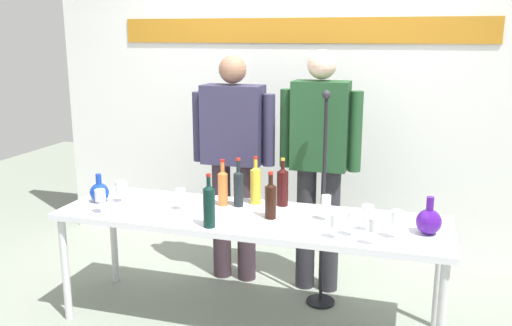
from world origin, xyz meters
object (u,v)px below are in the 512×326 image
(decanter_blue_right, at_px, (429,221))
(wine_glass_right_3, at_px, (374,225))
(presenter_left, at_px, (233,154))
(wine_glass_right_5, at_px, (336,222))
(wine_bottle_0, at_px, (223,186))
(wine_bottle_4, at_px, (283,186))
(display_table, at_px, (249,223))
(wine_glass_right_4, at_px, (368,213))
(wine_glass_right_2, at_px, (326,203))
(wine_bottle_5, at_px, (209,205))
(wine_glass_right_0, at_px, (352,220))
(presenter_right, at_px, (320,157))
(wine_glass_left_0, at_px, (100,196))
(wine_bottle_3, at_px, (256,184))
(wine_glass_left_2, at_px, (180,194))
(microphone_stand, at_px, (322,236))
(decanter_blue_left, at_px, (99,192))
(wine_bottle_1, at_px, (271,199))
(wine_glass_right_1, at_px, (397,219))
(wine_glass_left_1, at_px, (121,187))
(wine_bottle_2, at_px, (238,187))

(decanter_blue_right, xyz_separation_m, wine_glass_right_3, (-0.28, -0.27, 0.04))
(presenter_left, distance_m, wine_glass_right_5, 1.28)
(decanter_blue_right, height_order, wine_bottle_0, wine_bottle_0)
(wine_bottle_4, bearing_deg, display_table, -120.37)
(wine_bottle_0, bearing_deg, wine_glass_right_4, -12.44)
(wine_glass_right_2, bearing_deg, wine_bottle_5, -153.83)
(wine_glass_right_0, bearing_deg, wine_bottle_0, 159.92)
(wine_glass_right_0, distance_m, wine_glass_right_5, 0.11)
(presenter_right, distance_m, wine_bottle_5, 1.04)
(wine_glass_left_0, xyz_separation_m, wine_glass_right_5, (1.49, -0.01, -0.02))
(display_table, bearing_deg, wine_bottle_0, 147.33)
(wine_bottle_3, bearing_deg, wine_glass_right_2, -21.94)
(wine_glass_left_2, bearing_deg, wine_bottle_5, -39.79)
(wine_glass_right_4, bearing_deg, wine_glass_left_0, -174.15)
(wine_glass_right_2, xyz_separation_m, microphone_stand, (-0.08, 0.36, -0.35))
(decanter_blue_left, distance_m, wine_bottle_5, 0.93)
(wine_glass_left_0, xyz_separation_m, wine_glass_right_2, (1.39, 0.28, -0.00))
(wine_bottle_0, height_order, wine_glass_left_0, wine_bottle_0)
(decanter_blue_right, bearing_deg, display_table, 178.92)
(wine_bottle_1, bearing_deg, wine_glass_right_4, -4.91)
(wine_glass_left_0, bearing_deg, decanter_blue_left, 123.88)
(decanter_blue_left, xyz_separation_m, wine_glass_right_5, (1.64, -0.23, 0.03))
(wine_bottle_4, relative_size, wine_glass_right_5, 2.28)
(wine_glass_right_1, height_order, wine_glass_right_2, wine_glass_right_1)
(display_table, relative_size, wine_bottle_1, 8.31)
(wine_glass_right_1, relative_size, wine_glass_right_5, 1.16)
(presenter_left, relative_size, wine_glass_left_0, 10.88)
(wine_bottle_0, bearing_deg, microphone_stand, 22.35)
(wine_bottle_0, relative_size, wine_glass_right_1, 1.91)
(decanter_blue_right, xyz_separation_m, wine_glass_right_1, (-0.17, -0.13, 0.04))
(decanter_blue_left, distance_m, decanter_blue_right, 2.13)
(decanter_blue_left, height_order, wine_bottle_5, wine_bottle_5)
(wine_bottle_0, relative_size, wine_bottle_5, 0.96)
(wine_bottle_5, height_order, wine_glass_right_5, wine_bottle_5)
(decanter_blue_left, bearing_deg, presenter_left, 42.10)
(wine_glass_left_2, relative_size, wine_glass_right_1, 0.87)
(wine_bottle_1, distance_m, wine_glass_right_0, 0.54)
(display_table, height_order, wine_glass_left_0, wine_glass_left_0)
(wine_bottle_4, relative_size, wine_glass_left_1, 2.18)
(wine_glass_right_3, bearing_deg, wine_glass_right_4, 104.58)
(wine_glass_right_3, relative_size, wine_glass_right_4, 1.02)
(presenter_left, distance_m, wine_glass_left_0, 1.06)
(wine_glass_left_0, relative_size, wine_glass_right_4, 1.03)
(wine_glass_right_0, xyz_separation_m, microphone_stand, (-0.26, 0.58, -0.34))
(wine_bottle_4, height_order, wine_glass_right_0, wine_bottle_4)
(wine_glass_right_0, distance_m, wine_glass_right_4, 0.14)
(wine_glass_right_0, bearing_deg, wine_bottle_3, 148.48)
(decanter_blue_left, relative_size, wine_bottle_3, 0.60)
(wine_bottle_2, relative_size, wine_bottle_5, 1.01)
(decanter_blue_left, distance_m, wine_glass_right_0, 1.72)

